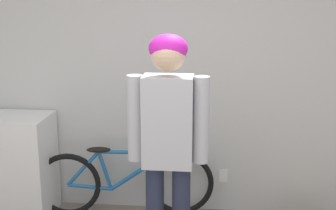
# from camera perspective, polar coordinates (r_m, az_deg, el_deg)

# --- Properties ---
(wall_back) EXTENTS (8.00, 0.07, 2.60)m
(wall_back) POSITION_cam_1_polar(r_m,az_deg,el_deg) (4.27, -0.30, 3.72)
(wall_back) COLOR silver
(wall_back) RESTS_ON ground_plane
(side_shelf) EXTENTS (0.82, 0.50, 0.95)m
(side_shelf) POSITION_cam_1_polar(r_m,az_deg,el_deg) (4.59, -19.04, -7.01)
(side_shelf) COLOR white
(side_shelf) RESTS_ON ground_plane
(person) EXTENTS (0.57, 0.25, 1.77)m
(person) POSITION_cam_1_polar(r_m,az_deg,el_deg) (3.24, 0.00, -3.37)
(person) COLOR #23283D
(person) RESTS_ON ground_plane
(bicycle) EXTENTS (1.65, 0.46, 0.68)m
(bicycle) POSITION_cam_1_polar(r_m,az_deg,el_deg) (4.39, -5.33, -9.32)
(bicycle) COLOR black
(bicycle) RESTS_ON ground_plane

